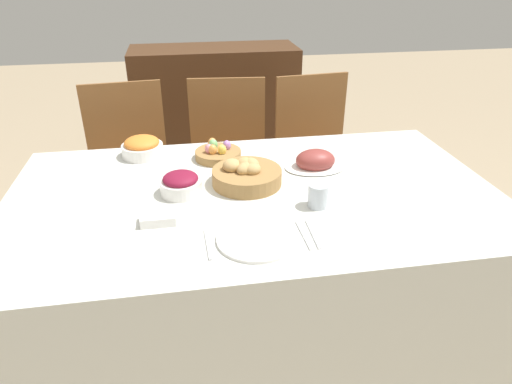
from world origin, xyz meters
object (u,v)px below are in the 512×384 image
object	(u,v)px
carrot_bowl	(142,147)
drinking_cup	(318,196)
butter_dish	(158,219)
knife	(304,235)
spoon	(313,234)
chair_far_center	(229,158)
fork	(208,244)
beet_salad_bowl	(181,184)
sideboard	(216,112)
egg_basket	(218,153)
ham_platter	(315,162)
chair_far_left	(130,165)
dinner_plate	(257,239)
chair_far_right	(317,153)
bread_basket	(246,174)

from	to	relation	value
carrot_bowl	drinking_cup	distance (m)	0.82
carrot_bowl	butter_dish	xyz separation A→B (m)	(0.08, -0.57, -0.02)
knife	spoon	bearing A→B (deg)	-1.34
chair_far_center	fork	bearing A→B (deg)	-93.82
beet_salad_bowl	spoon	world-z (taller)	beet_salad_bowl
sideboard	egg_basket	size ratio (longest dim) A/B	5.98
fork	drinking_cup	bearing A→B (deg)	22.55
drinking_cup	fork	bearing A→B (deg)	-156.11
fork	spoon	distance (m)	0.33
ham_platter	butter_dish	world-z (taller)	ham_platter
ham_platter	spoon	xyz separation A→B (m)	(-0.14, -0.48, -0.03)
knife	chair_far_left	bearing A→B (deg)	117.49
egg_basket	fork	xyz separation A→B (m)	(-0.09, -0.64, -0.02)
sideboard	egg_basket	bearing A→B (deg)	-94.35
carrot_bowl	sideboard	bearing A→B (deg)	72.98
ham_platter	butter_dish	bearing A→B (deg)	-152.13
ham_platter	chair_far_center	bearing A→B (deg)	112.17
drinking_cup	dinner_plate	bearing A→B (deg)	-144.46
chair_far_right	drinking_cup	xyz separation A→B (m)	(-0.30, -0.99, 0.28)
ham_platter	beet_salad_bowl	size ratio (longest dim) A/B	1.64
dinner_plate	butter_dish	size ratio (longest dim) A/B	2.19
bread_basket	spoon	distance (m)	0.41
bread_basket	beet_salad_bowl	distance (m)	0.25
chair_far_center	egg_basket	world-z (taller)	chair_far_center
chair_far_center	fork	xyz separation A→B (m)	(-0.19, -1.17, 0.24)
chair_far_center	butter_dish	distance (m)	1.10
chair_far_right	dinner_plate	xyz separation A→B (m)	(-0.55, -1.17, 0.24)
chair_far_left	drinking_cup	xyz separation A→B (m)	(0.74, -0.99, 0.28)
chair_far_right	butter_dish	xyz separation A→B (m)	(-0.84, -1.02, 0.25)
chair_far_right	sideboard	bearing A→B (deg)	111.11
beet_salad_bowl	carrot_bowl	distance (m)	0.40
egg_basket	drinking_cup	distance (m)	0.56
chair_far_left	egg_basket	bearing A→B (deg)	-56.11
dinner_plate	knife	bearing A→B (deg)	0.00
egg_basket	fork	size ratio (longest dim) A/B	1.21
chair_far_right	butter_dish	distance (m)	1.34
sideboard	butter_dish	world-z (taller)	sideboard
chair_far_left	carrot_bowl	world-z (taller)	chair_far_left
dinner_plate	chair_far_left	bearing A→B (deg)	112.95
knife	butter_dish	world-z (taller)	butter_dish
ham_platter	beet_salad_bowl	distance (m)	0.56
ham_platter	fork	distance (m)	0.67
butter_dish	spoon	bearing A→B (deg)	-17.70
spoon	drinking_cup	xyz separation A→B (m)	(0.06, 0.17, 0.04)
sideboard	knife	world-z (taller)	sideboard
fork	drinking_cup	world-z (taller)	drinking_cup
chair_far_right	sideboard	xyz separation A→B (m)	(-0.49, 0.95, -0.04)
chair_far_center	carrot_bowl	world-z (taller)	chair_far_center
chair_far_right	beet_salad_bowl	distance (m)	1.15
chair_far_right	butter_dish	bearing A→B (deg)	-135.99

